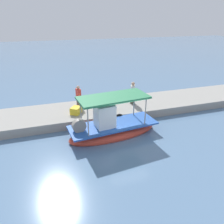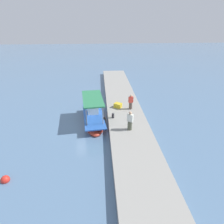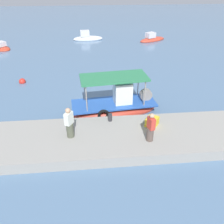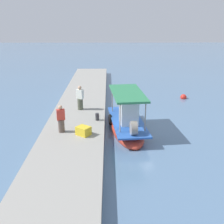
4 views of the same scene
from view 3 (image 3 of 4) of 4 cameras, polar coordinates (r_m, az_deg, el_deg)
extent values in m
plane|color=slate|center=(15.57, -2.28, 0.92)|extent=(120.00, 120.00, 0.00)
cube|color=gray|center=(12.27, -1.27, -6.93)|extent=(36.00, 3.66, 0.60)
ellipsoid|color=#C53C2B|center=(15.07, 0.46, 0.46)|extent=(5.86, 2.46, 0.99)
cube|color=#2A59B3|center=(14.79, 0.47, 2.27)|extent=(5.64, 2.44, 0.10)
cube|color=white|center=(14.57, 2.69, 4.91)|extent=(1.20, 1.15, 1.52)
cylinder|color=gray|center=(15.45, 6.64, 6.93)|extent=(0.07, 0.07, 1.80)
cylinder|color=gray|center=(14.23, 8.31, 4.54)|extent=(0.07, 0.07, 1.80)
cylinder|color=gray|center=(14.82, -7.04, 5.79)|extent=(0.07, 0.07, 1.80)
cylinder|color=gray|center=(13.54, -6.49, 3.19)|extent=(0.07, 0.07, 1.80)
cube|color=#2D7E50|center=(13.99, 0.50, 8.74)|extent=(4.32, 2.25, 0.12)
torus|color=black|center=(13.94, -2.17, -0.73)|extent=(0.75, 0.25, 0.74)
cylinder|color=gray|center=(15.14, 8.56, 4.34)|extent=(0.83, 0.43, 0.80)
cylinder|color=brown|center=(11.68, 9.62, -5.58)|extent=(0.44, 0.44, 0.75)
cube|color=red|center=(11.28, 9.92, -2.81)|extent=(0.36, 0.50, 0.62)
sphere|color=tan|center=(11.04, 10.12, -0.96)|extent=(0.24, 0.24, 0.24)
cylinder|color=#4F5442|center=(11.95, -10.57, -4.54)|extent=(0.52, 0.52, 0.80)
cube|color=silver|center=(11.54, -10.92, -1.60)|extent=(0.47, 0.56, 0.66)
sphere|color=tan|center=(11.30, -11.15, 0.37)|extent=(0.26, 0.26, 0.26)
cylinder|color=#2D2D33|center=(13.08, -0.48, -1.35)|extent=(0.24, 0.24, 0.46)
cube|color=gold|center=(12.87, 10.12, -2.43)|extent=(0.91, 0.94, 0.49)
sphere|color=red|center=(20.79, -21.79, 7.18)|extent=(0.55, 0.55, 0.55)
ellipsoid|color=red|center=(32.17, -26.60, 14.26)|extent=(3.84, 3.65, 0.62)
cube|color=silver|center=(31.73, -26.51, 15.17)|extent=(1.50, 1.50, 0.53)
ellipsoid|color=#CA412D|center=(33.29, 10.19, 17.57)|extent=(4.32, 3.22, 0.71)
cube|color=silver|center=(32.86, 9.74, 18.68)|extent=(1.50, 1.36, 0.69)
ellipsoid|color=white|center=(33.43, -6.10, 17.99)|extent=(4.25, 2.05, 0.78)
cube|color=silver|center=(33.23, -6.93, 19.20)|extent=(1.32, 1.13, 0.74)
camera|label=1|loc=(24.57, 7.28, 28.99)|focal=34.35mm
camera|label=2|loc=(19.68, -63.37, 20.44)|focal=30.87mm
camera|label=4|loc=(21.27, 54.63, 16.82)|focal=44.86mm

